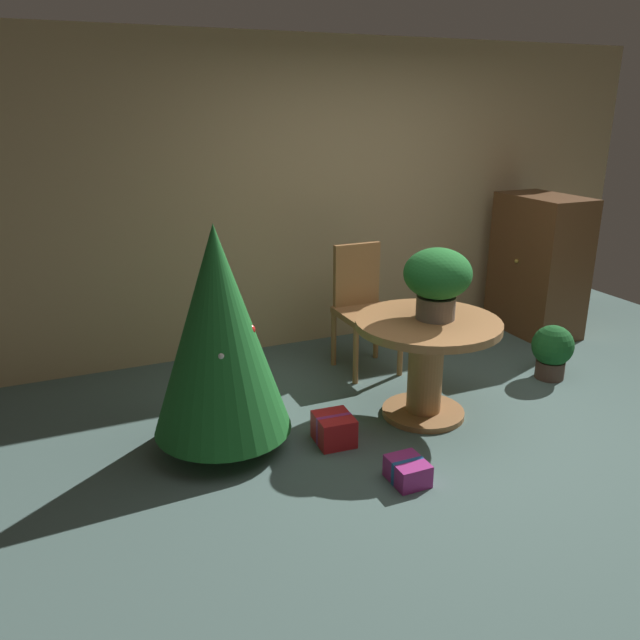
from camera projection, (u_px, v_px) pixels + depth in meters
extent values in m
plane|color=#4C6660|center=(492.00, 439.00, 4.14)|extent=(6.60, 6.60, 0.00)
cube|color=tan|center=(347.00, 195.00, 5.63)|extent=(6.00, 0.10, 2.60)
cylinder|color=#9E6B3D|center=(423.00, 412.00, 4.46)|extent=(0.57, 0.57, 0.04)
cylinder|color=#9E6B3D|center=(425.00, 369.00, 4.36)|extent=(0.24, 0.24, 0.61)
cylinder|color=#9E6B3D|center=(428.00, 324.00, 4.25)|extent=(0.98, 0.98, 0.05)
cylinder|color=#665B51|center=(436.00, 307.00, 4.25)|extent=(0.26, 0.26, 0.15)
ellipsoid|color=#1E6628|center=(438.00, 274.00, 4.17)|extent=(0.45, 0.45, 0.34)
sphere|color=#E5A8B2|center=(451.00, 265.00, 4.09)|extent=(0.07, 0.07, 0.07)
sphere|color=#E5A8B2|center=(425.00, 275.00, 4.11)|extent=(0.06, 0.06, 0.06)
cylinder|color=#9E6B3D|center=(400.00, 348.00, 5.04)|extent=(0.04, 0.04, 0.46)
cylinder|color=#9E6B3D|center=(356.00, 356.00, 4.89)|extent=(0.04, 0.04, 0.46)
cylinder|color=#9E6B3D|center=(376.00, 332.00, 5.39)|extent=(0.04, 0.04, 0.46)
cylinder|color=#9E6B3D|center=(334.00, 339.00, 5.24)|extent=(0.04, 0.04, 0.46)
cube|color=#9E6B3D|center=(367.00, 314.00, 5.06)|extent=(0.44, 0.45, 0.05)
cube|color=#9E6B3D|center=(357.00, 274.00, 5.14)|extent=(0.40, 0.05, 0.51)
cylinder|color=brown|center=(224.00, 436.00, 4.05)|extent=(0.10, 0.10, 0.13)
cone|color=#1E6628|center=(219.00, 331.00, 3.82)|extent=(0.86, 0.86, 1.30)
sphere|color=silver|center=(191.00, 322.00, 3.84)|extent=(0.04, 0.04, 0.04)
sphere|color=red|center=(250.00, 330.00, 3.82)|extent=(0.07, 0.07, 0.07)
sphere|color=gold|center=(174.00, 383.00, 3.86)|extent=(0.04, 0.04, 0.04)
sphere|color=silver|center=(221.00, 356.00, 3.64)|extent=(0.04, 0.04, 0.04)
cube|color=red|center=(334.00, 429.00, 4.08)|extent=(0.25, 0.27, 0.19)
cube|color=#9E287A|center=(334.00, 429.00, 4.08)|extent=(0.23, 0.04, 0.19)
cube|color=#9E287A|center=(408.00, 471.00, 3.66)|extent=(0.20, 0.24, 0.14)
cube|color=#1E569E|center=(408.00, 471.00, 3.66)|extent=(0.20, 0.03, 0.14)
cube|color=brown|center=(538.00, 265.00, 5.92)|extent=(0.51, 0.83, 1.28)
sphere|color=#B29338|center=(516.00, 261.00, 5.80)|extent=(0.04, 0.04, 0.04)
cylinder|color=#4C382D|center=(550.00, 369.00, 5.04)|extent=(0.22, 0.22, 0.14)
sphere|color=#195623|center=(553.00, 346.00, 4.98)|extent=(0.32, 0.32, 0.32)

